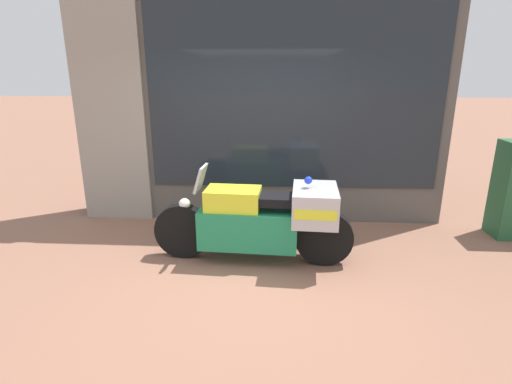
% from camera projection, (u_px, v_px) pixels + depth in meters
% --- Properties ---
extents(ground_plane, '(60.00, 60.00, 0.00)m').
position_uv_depth(ground_plane, '(251.00, 278.00, 4.42)').
color(ground_plane, '#8E604C').
extents(shop_building, '(5.38, 0.55, 4.02)m').
position_uv_depth(shop_building, '(231.00, 84.00, 5.75)').
color(shop_building, '#56514C').
rests_on(shop_building, ground).
extents(window_display, '(3.91, 0.30, 2.08)m').
position_uv_depth(window_display, '(289.00, 185.00, 6.18)').
color(window_display, slate).
rests_on(window_display, ground).
extents(paramedic_motorcycle, '(2.38, 0.76, 1.16)m').
position_uv_depth(paramedic_motorcycle, '(265.00, 218.00, 4.68)').
color(paramedic_motorcycle, black).
rests_on(paramedic_motorcycle, ground).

